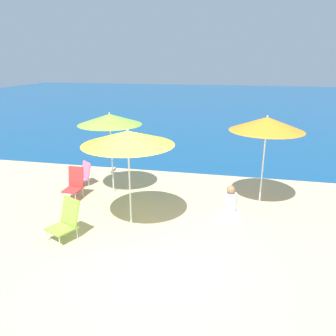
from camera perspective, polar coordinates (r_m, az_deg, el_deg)
name	(u,v)px	position (r m, az deg, el deg)	size (l,w,h in m)	color
ground_plane	(151,248)	(6.70, -2.91, -13.76)	(60.00, 60.00, 0.00)	#D1BA89
sea_water	(223,101)	(30.37, 9.52, 11.37)	(60.00, 40.00, 0.01)	navy
beach_umbrella_lime	(110,119)	(8.87, -10.12, 8.33)	(1.70, 1.70, 2.24)	white
beach_umbrella_yellow	(128,138)	(6.96, -7.01, 5.22)	(1.99, 1.99, 2.19)	white
beach_umbrella_orange	(267,124)	(8.32, 16.83, 7.34)	(1.81, 1.81, 2.29)	white
beach_chair_pink	(82,175)	(10.02, -14.67, -1.15)	(0.68, 0.71, 0.69)	silver
beach_chair_red	(74,183)	(9.12, -16.00, -2.52)	(0.42, 0.54, 0.84)	silver
beach_chair_lime	(66,219)	(7.19, -17.35, -8.56)	(0.69, 0.74, 0.83)	silver
person_seated_near	(230,205)	(7.88, 10.72, -6.28)	(0.55, 0.55, 0.80)	silver
seagull	(112,169)	(10.91, -9.65, -0.20)	(0.27, 0.11, 0.23)	gold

